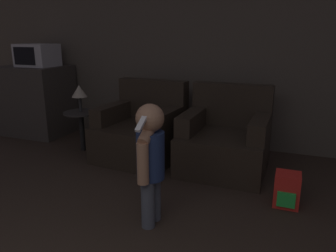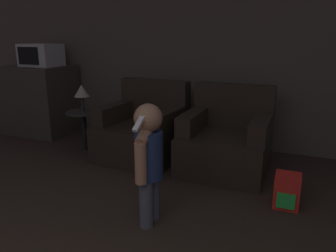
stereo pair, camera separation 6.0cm
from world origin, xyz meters
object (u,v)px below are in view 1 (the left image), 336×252
at_px(person_toddler, 150,156).
at_px(microwave, 37,55).
at_px(armchair_left, 142,132).
at_px(armchair_right, 225,141).
at_px(toy_backpack, 287,190).
at_px(lamp, 79,92).

bearing_deg(person_toddler, microwave, -123.40).
distance_m(armchair_left, armchair_right, 0.96).
xyz_separation_m(toy_backpack, microwave, (-3.31, 0.95, 0.96)).
xyz_separation_m(person_toddler, microwave, (-2.38, 1.60, 0.56)).
xyz_separation_m(armchair_left, microwave, (-1.71, 0.36, 0.80)).
relative_size(armchair_left, microwave, 1.90).
bearing_deg(lamp, armchair_left, 4.03).
height_order(microwave, lamp, microwave).
height_order(armchair_right, person_toddler, person_toddler).
height_order(armchair_left, armchair_right, same).
height_order(armchair_left, person_toddler, person_toddler).
xyz_separation_m(armchair_left, toy_backpack, (1.60, -0.60, -0.16)).
bearing_deg(lamp, toy_backpack, -12.83).
distance_m(armchair_left, lamp, 0.88).
height_order(armchair_left, lamp, armchair_left).
xyz_separation_m(person_toddler, toy_backpack, (0.94, 0.65, -0.40)).
bearing_deg(microwave, armchair_left, -11.71).
distance_m(person_toddler, lamp, 1.87).
relative_size(armchair_right, microwave, 1.78).
distance_m(armchair_right, microwave, 2.81).
bearing_deg(armchair_left, person_toddler, -56.86).
bearing_deg(armchair_left, armchair_right, 5.14).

